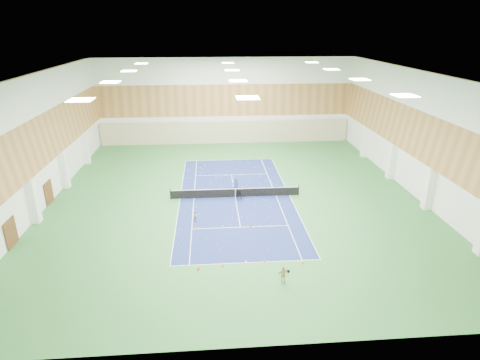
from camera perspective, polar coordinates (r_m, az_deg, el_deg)
name	(u,v)px	position (r m, az deg, el deg)	size (l,w,h in m)	color
ground	(235,197)	(40.09, -0.68, -2.46)	(40.00, 40.00, 0.00)	#2F6E32
room_shell	(235,139)	(38.08, -0.71, 5.84)	(36.00, 40.00, 12.00)	white
wood_cladding	(235,118)	(37.60, -0.73, 8.78)	(36.00, 40.00, 8.00)	#AF7741
ceiling_light_grid	(235,75)	(36.96, -0.76, 14.72)	(21.40, 25.40, 0.06)	white
court_surface	(235,197)	(40.09, -0.68, -2.45)	(10.97, 23.77, 0.01)	navy
tennis_balls_scatter	(235,197)	(40.08, -0.68, -2.40)	(10.57, 22.77, 0.07)	#EEF529
tennis_net	(235,192)	(39.88, -0.68, -1.74)	(12.80, 0.10, 1.10)	black
back_curtain	(226,132)	(58.27, -2.00, 6.80)	(35.40, 0.16, 3.20)	#C6B793
door_left_a	(11,233)	(35.86, -29.81, -6.55)	(0.08, 1.80, 2.20)	#593319
door_left_b	(49,193)	(42.52, -25.56, -1.62)	(0.08, 1.80, 2.20)	#593319
coach	(236,186)	(40.62, -0.63, -0.82)	(0.62, 0.41, 1.71)	#204795
child_court	(196,216)	(35.41, -6.27, -5.07)	(0.48, 0.38, 0.99)	#96979F
child_apron	(283,275)	(27.43, 6.14, -13.25)	(0.74, 0.31, 1.27)	tan
ball_cart	(239,196)	(39.35, -0.15, -2.27)	(0.48, 0.48, 0.84)	black
cone_svc_a	(196,227)	(34.32, -6.22, -6.68)	(0.20, 0.20, 0.22)	#F0520C
cone_svc_b	(229,224)	(34.71, -1.57, -6.22)	(0.21, 0.21, 0.23)	#EC590C
cone_svc_c	(251,225)	(34.39, 1.55, -6.48)	(0.22, 0.22, 0.24)	#D7420B
cone_svc_d	(284,226)	(34.51, 6.22, -6.52)	(0.20, 0.20, 0.22)	#D9490B
cone_base_a	(198,268)	(28.99, -5.96, -12.35)	(0.23, 0.23, 0.25)	#E3440B
cone_base_b	(223,265)	(29.21, -2.45, -12.03)	(0.17, 0.17, 0.19)	#EA520C
cone_base_c	(265,260)	(29.76, 3.52, -11.33)	(0.20, 0.20, 0.22)	orange
cone_base_d	(303,262)	(29.83, 8.93, -11.51)	(0.19, 0.19, 0.21)	orange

